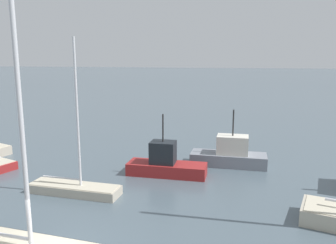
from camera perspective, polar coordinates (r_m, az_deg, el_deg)
sailboat_1 at (r=19.72m, az=-15.58°, el=-10.51°), size 5.26×1.50×8.52m
fishing_boat_0 at (r=21.85m, az=-0.39°, el=-7.12°), size 5.18×2.03×3.98m
fishing_boat_1 at (r=24.16m, az=10.38°, el=-5.45°), size 5.35×2.14×3.99m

